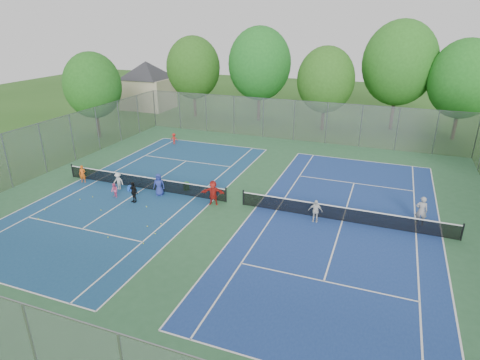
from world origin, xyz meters
name	(u,v)px	position (x,y,z in m)	size (l,w,h in m)	color
ground	(235,203)	(0.00, 0.00, 0.00)	(120.00, 120.00, 0.00)	#29561B
court_pad	(235,203)	(0.00, 0.00, 0.01)	(32.00, 32.00, 0.01)	#2C5D38
court_left	(144,188)	(-7.00, 0.00, 0.02)	(10.97, 23.77, 0.01)	navy
court_right	(342,221)	(7.00, 0.00, 0.02)	(10.97, 23.77, 0.01)	navy
net_left	(144,183)	(-7.00, 0.00, 0.46)	(12.87, 0.10, 0.91)	black
net_right	(343,214)	(7.00, 0.00, 0.46)	(12.87, 0.10, 0.91)	black
fence_north	(294,120)	(0.00, 16.00, 2.00)	(32.00, 0.10, 4.00)	gray
fence_south	(36,358)	(0.00, -16.00, 2.00)	(32.00, 0.10, 4.00)	gray
fence_west	(43,149)	(-16.00, 0.00, 2.00)	(32.00, 0.10, 4.00)	gray
house	(147,77)	(-22.00, 24.00, 4.21)	(11.03, 11.03, 7.30)	#B7A88C
tree_nw	(193,68)	(-14.00, 22.00, 5.89)	(6.40, 6.40, 9.58)	#443326
tree_nl	(260,64)	(-6.00, 23.00, 6.54)	(7.20, 7.20, 10.69)	#443326
tree_nc	(326,80)	(2.00, 21.00, 5.39)	(6.00, 6.00, 8.85)	#443326
tree_nr	(399,63)	(9.00, 24.00, 7.04)	(7.60, 7.60, 11.42)	#443326
tree_ne	(464,79)	(15.00, 22.00, 5.97)	(6.60, 6.60, 9.77)	#443326
tree_side_w	(93,85)	(-19.00, 10.00, 5.24)	(5.60, 5.60, 8.47)	#443326
ball_crate	(131,188)	(-7.68, -0.61, 0.17)	(0.40, 0.40, 0.34)	blue
ball_hopper	(186,186)	(-4.01, 0.83, 0.30)	(0.31, 0.31, 0.60)	#25882B
student_a	(83,174)	(-11.88, -0.60, 0.66)	(0.48, 0.32, 1.32)	orange
student_b	(114,191)	(-7.98, -2.02, 0.52)	(0.50, 0.39, 1.04)	#EF5D91
student_c	(118,181)	(-8.62, -0.72, 0.62)	(0.80, 0.46, 1.24)	silver
student_d	(133,192)	(-6.33, -2.17, 0.72)	(0.84, 0.35, 1.43)	black
student_e	(159,185)	(-5.34, -0.60, 0.79)	(0.77, 0.50, 1.58)	navy
student_f	(213,193)	(-1.26, -0.60, 0.83)	(1.54, 0.49, 1.66)	#B42019
child_far_baseline	(174,139)	(-10.44, 10.44, 0.54)	(0.70, 0.40, 1.09)	#B31F19
instructor	(421,211)	(11.30, 1.19, 0.91)	(0.66, 0.43, 1.81)	#959698
teen_court_b	(315,211)	(5.43, -0.62, 0.70)	(0.82, 0.34, 1.41)	silver
tennis_ball_0	(143,244)	(-2.72, -6.55, 0.03)	(0.07, 0.07, 0.07)	#A3C62E
tennis_ball_1	(45,210)	(-10.93, -5.28, 0.03)	(0.07, 0.07, 0.07)	#D1F338
tennis_ball_2	(93,197)	(-9.41, -2.58, 0.03)	(0.07, 0.07, 0.07)	gold
tennis_ball_3	(108,237)	(-4.94, -6.69, 0.03)	(0.07, 0.07, 0.07)	#A3C72E
tennis_ball_4	(161,224)	(-3.01, -4.27, 0.03)	(0.07, 0.07, 0.07)	yellow
tennis_ball_5	(147,227)	(-3.59, -4.83, 0.03)	(0.07, 0.07, 0.07)	#EDF138
tennis_ball_6	(80,200)	(-9.94, -3.22, 0.03)	(0.07, 0.07, 0.07)	#B2D732
tennis_ball_7	(47,208)	(-11.03, -4.99, 0.03)	(0.07, 0.07, 0.07)	#DBF238
tennis_ball_8	(38,219)	(-10.32, -6.39, 0.03)	(0.07, 0.07, 0.07)	#BCE635
tennis_ball_9	(147,207)	(-5.12, -2.58, 0.03)	(0.07, 0.07, 0.07)	#CCF338
tennis_ball_10	(101,210)	(-7.54, -4.05, 0.03)	(0.07, 0.07, 0.07)	#BDD331
tennis_ball_11	(155,234)	(-2.70, -5.42, 0.03)	(0.07, 0.07, 0.07)	#BCD932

